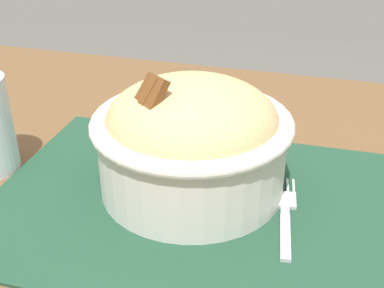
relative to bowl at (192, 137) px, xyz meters
name	(u,v)px	position (x,y,z in m)	size (l,w,h in m)	color
table	(212,273)	(0.03, -0.04, -0.13)	(1.19, 0.80, 0.72)	brown
placemat	(210,205)	(0.03, -0.03, -0.06)	(0.43, 0.29, 0.00)	#1E422D
bowl	(192,137)	(0.00, 0.00, 0.00)	(0.23, 0.23, 0.13)	silver
fork	(285,212)	(0.10, -0.02, -0.06)	(0.03, 0.13, 0.00)	#BBBBBB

